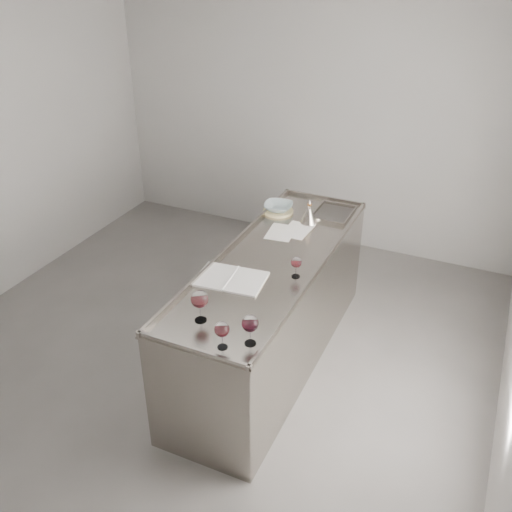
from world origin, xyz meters
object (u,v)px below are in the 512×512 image
at_px(wine_glass_right, 250,324).
at_px(notebook, 231,279).
at_px(ceramic_bowl, 278,207).
at_px(wine_glass_left, 200,300).
at_px(wine_funnel, 309,216).
at_px(wine_glass_small, 296,263).
at_px(counter, 272,310).
at_px(wine_glass_middle, 222,330).

distance_m(wine_glass_right, notebook, 0.74).
bearing_deg(notebook, ceramic_bowl, 89.92).
xyz_separation_m(wine_glass_left, wine_funnel, (0.14, 1.58, -0.09)).
bearing_deg(wine_glass_small, counter, 146.07).
xyz_separation_m(wine_glass_small, wine_funnel, (-0.21, 0.84, -0.04)).
bearing_deg(wine_glass_right, notebook, 126.10).
height_order(counter, wine_glass_left, wine_glass_left).
distance_m(counter, wine_glass_middle, 1.24).
height_order(counter, notebook, counter).
distance_m(ceramic_bowl, wine_funnel, 0.32).
xyz_separation_m(counter, wine_glass_left, (-0.11, -0.90, 0.62)).
bearing_deg(wine_glass_middle, wine_glass_small, 83.45).
xyz_separation_m(wine_glass_middle, wine_funnel, (-0.11, 1.76, -0.06)).
relative_size(counter, wine_glass_left, 11.20).
relative_size(wine_glass_middle, notebook, 0.35).
height_order(wine_glass_right, notebook, wine_glass_right).
distance_m(wine_glass_left, wine_glass_middle, 0.31).
relative_size(counter, wine_glass_small, 15.37).
distance_m(counter, wine_glass_left, 1.10).
height_order(wine_glass_left, wine_glass_small, wine_glass_left).
relative_size(wine_glass_left, wine_glass_middle, 1.22).
relative_size(wine_glass_small, notebook, 0.31).
bearing_deg(wine_glass_small, wine_glass_right, -88.04).
xyz_separation_m(counter, wine_funnel, (0.04, 0.68, 0.53)).
height_order(wine_glass_left, notebook, wine_glass_left).
height_order(counter, ceramic_bowl, ceramic_bowl).
distance_m(notebook, ceramic_bowl, 1.16).
bearing_deg(wine_glass_middle, notebook, 113.24).
relative_size(counter, wine_glass_middle, 13.66).
bearing_deg(notebook, wine_funnel, 73.88).
relative_size(wine_glass_left, wine_glass_right, 1.09).
xyz_separation_m(wine_glass_middle, wine_glass_right, (0.13, 0.10, 0.01)).
distance_m(wine_glass_right, wine_glass_small, 0.82).
height_order(wine_glass_middle, ceramic_bowl, wine_glass_middle).
bearing_deg(notebook, wine_glass_right, -59.99).
bearing_deg(wine_glass_middle, counter, 97.48).
distance_m(wine_glass_middle, notebook, 0.76).
height_order(wine_glass_right, wine_glass_small, wine_glass_right).
bearing_deg(wine_glass_small, notebook, -150.39).
relative_size(wine_glass_right, wine_glass_small, 1.26).
bearing_deg(wine_glass_left, wine_glass_right, -11.87).
bearing_deg(wine_glass_right, wine_glass_small, 91.96).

